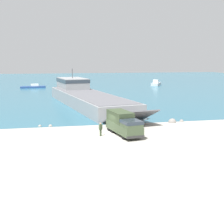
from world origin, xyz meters
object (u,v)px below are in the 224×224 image
(soldier_on_ramp, at_px, (101,128))
(moored_boat_b, at_px, (156,83))
(moored_boat_a, at_px, (33,87))
(military_truck, at_px, (124,123))
(landing_craft, at_px, (85,96))

(soldier_on_ramp, bearing_deg, moored_boat_b, 124.57)
(moored_boat_a, bearing_deg, soldier_on_ramp, -177.37)
(military_truck, height_order, moored_boat_a, military_truck)
(landing_craft, bearing_deg, soldier_on_ramp, -102.51)
(military_truck, relative_size, moored_boat_b, 1.09)
(landing_craft, height_order, military_truck, landing_craft)
(moored_boat_a, bearing_deg, moored_boat_b, -94.07)
(soldier_on_ramp, height_order, moored_boat_b, moored_boat_b)
(landing_craft, xyz_separation_m, military_truck, (1.69, -29.69, -0.34))
(military_truck, xyz_separation_m, moored_boat_b, (31.33, 74.82, -0.82))
(landing_craft, xyz_separation_m, soldier_on_ramp, (-1.45, -29.92, -0.85))
(landing_craft, xyz_separation_m, moored_boat_a, (-13.01, 43.31, -1.42))
(soldier_on_ramp, height_order, moored_boat_a, soldier_on_ramp)
(military_truck, relative_size, soldier_on_ramp, 4.31)
(landing_craft, distance_m, military_truck, 29.74)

